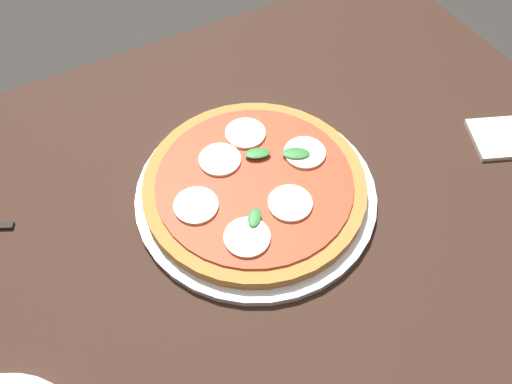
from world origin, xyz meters
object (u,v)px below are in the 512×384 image
dining_table (245,243)px  napkin (510,137)px  serving_tray (256,194)px  pizza (254,185)px

dining_table → napkin: bearing=169.1°
dining_table → serving_tray: size_ratio=3.29×
serving_tray → napkin: (-0.44, 0.10, -0.00)m
dining_table → napkin: napkin is taller
serving_tray → dining_table: bearing=25.8°
serving_tray → pizza: (0.00, -0.00, 0.02)m
dining_table → pizza: pizza is taller
serving_tray → pizza: pizza is taller
dining_table → pizza: size_ratio=3.57×
napkin → serving_tray: bearing=-13.4°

